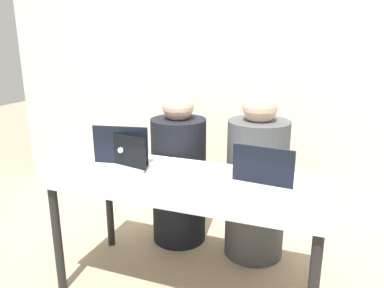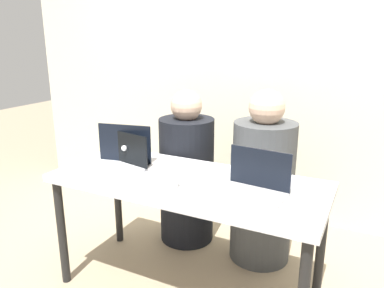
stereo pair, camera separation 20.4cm
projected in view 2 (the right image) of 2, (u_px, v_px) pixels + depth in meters
The scene contains 9 objects.
ground_plane at pixel (187, 288), 2.23m from camera, with size 12.00×12.00×0.00m, color gray.
back_wall at pixel (259, 53), 2.92m from camera, with size 4.50×0.10×2.65m, color beige.
desk at pixel (187, 191), 2.06m from camera, with size 1.50×0.63×0.70m.
person_on_left at pixel (187, 176), 2.67m from camera, with size 0.46×0.46×1.10m.
person_on_right at pixel (262, 187), 2.43m from camera, with size 0.47×0.47×1.14m.
laptop_back_left at pixel (135, 156), 2.28m from camera, with size 0.39×0.29×0.21m.
laptop_front_right at pixel (254, 186), 1.82m from camera, with size 0.34×0.27×0.22m.
laptop_front_left at pixel (119, 160), 2.18m from camera, with size 0.38×0.32×0.24m.
water_glass_center at pixel (171, 180), 1.89m from camera, with size 0.06×0.06×0.10m.
Camera 2 is at (0.88, -1.69, 1.45)m, focal length 35.00 mm.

